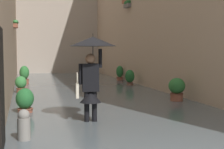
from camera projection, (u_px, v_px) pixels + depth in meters
The scene contains 11 objects.
ground_plane at pixel (85, 93), 13.65m from camera, with size 60.00×60.00×0.00m, color slate.
flood_water at pixel (85, 91), 13.64m from camera, with size 6.60×26.57×0.15m, color #515B60.
building_facade_far at pixel (57, 1), 23.99m from camera, with size 9.40×1.80×10.92m, color #A89989.
person_wading at pixel (92, 61), 7.47m from camera, with size 1.10×1.10×2.20m.
potted_plant_far_right at pixel (25, 102), 8.64m from camera, with size 0.47×0.47×0.80m.
potted_plant_near_right at pixel (24, 76), 15.81m from camera, with size 0.47×0.47×1.05m.
potted_plant_far_left at pixel (120, 74), 17.85m from camera, with size 0.39×0.39×0.95m.
potted_plant_mid_right at pixel (21, 85), 12.68m from camera, with size 0.44×0.44×0.80m.
potted_plant_near_left at pixel (177, 90), 10.64m from camera, with size 0.55×0.55×0.91m.
potted_plant_mid_left at pixel (130, 78), 15.38m from camera, with size 0.45×0.45×0.88m.
mooring_bollard at pixel (24, 129), 6.00m from camera, with size 0.24×0.24×0.73m.
Camera 1 is at (2.50, 3.08, 1.82)m, focal length 51.88 mm.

